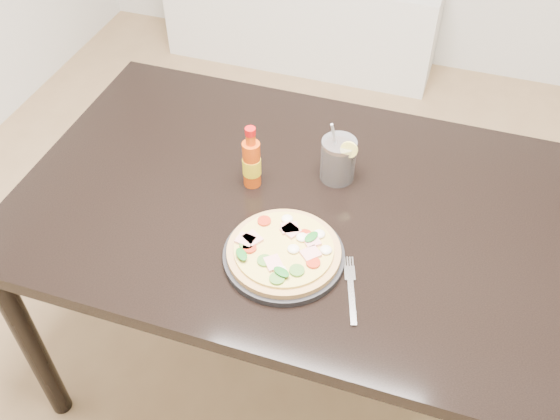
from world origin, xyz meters
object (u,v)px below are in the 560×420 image
(plate, at_px, (284,256))
(cola_cup, at_px, (338,160))
(media_console, at_px, (301,17))
(pizza, at_px, (284,250))
(hot_sauce_bottle, at_px, (252,163))
(dining_table, at_px, (294,223))
(fork, at_px, (351,288))

(plate, height_order, cola_cup, cola_cup)
(plate, xyz_separation_m, media_console, (-0.55, 1.99, -0.51))
(pizza, distance_m, cola_cup, 0.31)
(hot_sauce_bottle, distance_m, cola_cup, 0.22)
(hot_sauce_bottle, xyz_separation_m, cola_cup, (0.20, 0.09, -0.01))
(dining_table, height_order, cola_cup, cola_cup)
(plate, bearing_deg, hot_sauce_bottle, 125.80)
(dining_table, bearing_deg, fork, -48.65)
(pizza, height_order, fork, pizza)
(media_console, bearing_deg, plate, -74.44)
(hot_sauce_bottle, xyz_separation_m, media_console, (-0.40, 1.78, -0.57))
(cola_cup, relative_size, media_console, 0.13)
(plate, bearing_deg, media_console, 105.56)
(dining_table, relative_size, pizza, 5.36)
(hot_sauce_bottle, relative_size, fork, 0.97)
(pizza, bearing_deg, plate, -147.92)
(cola_cup, bearing_deg, dining_table, -123.17)
(hot_sauce_bottle, bearing_deg, media_console, 102.66)
(plate, bearing_deg, fork, -12.39)
(media_console, bearing_deg, dining_table, -73.83)
(plate, height_order, hot_sauce_bottle, hot_sauce_bottle)
(plate, bearing_deg, cola_cup, 81.69)
(plate, distance_m, cola_cup, 0.32)
(pizza, bearing_deg, media_console, 105.58)
(fork, bearing_deg, hot_sauce_bottle, 124.61)
(cola_cup, xyz_separation_m, media_console, (-0.60, 1.68, -0.56))
(hot_sauce_bottle, bearing_deg, cola_cup, 24.90)
(dining_table, distance_m, plate, 0.21)
(pizza, distance_m, fork, 0.17)
(cola_cup, bearing_deg, fork, -70.50)
(pizza, xyz_separation_m, hot_sauce_bottle, (-0.16, 0.22, 0.04))
(plate, distance_m, media_console, 2.13)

